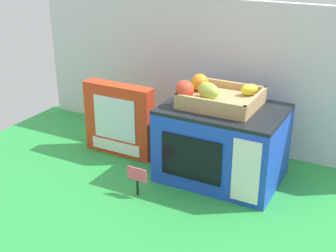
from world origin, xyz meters
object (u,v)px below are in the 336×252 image
(toy_microwave, at_px, (222,143))
(food_groups_crate, at_px, (216,96))
(price_sign, at_px, (137,177))
(cookie_set_box, at_px, (119,120))

(toy_microwave, relative_size, food_groups_crate, 1.56)
(food_groups_crate, bearing_deg, price_sign, -121.68)
(cookie_set_box, distance_m, price_sign, 0.33)
(food_groups_crate, height_order, cookie_set_box, food_groups_crate)
(toy_microwave, height_order, food_groups_crate, food_groups_crate)
(toy_microwave, bearing_deg, food_groups_crate, 160.41)
(food_groups_crate, relative_size, cookie_set_box, 0.92)
(toy_microwave, height_order, cookie_set_box, cookie_set_box)
(toy_microwave, distance_m, price_sign, 0.32)
(toy_microwave, xyz_separation_m, cookie_set_box, (-0.42, -0.01, 0.01))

